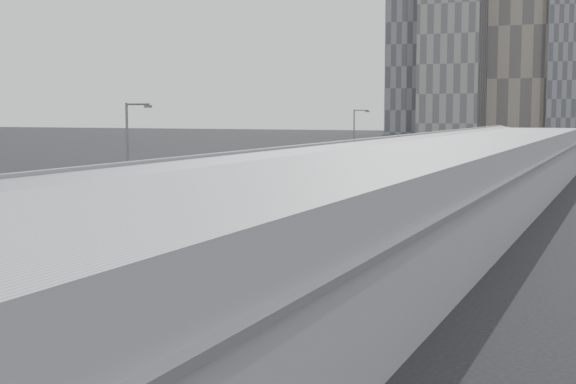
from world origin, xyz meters
The scene contains 19 objects.
sidewalk centered at (9.00, 55.00, 0.06)m, with size 10.00×170.00×0.12m, color gray.
lane_line centered at (-1.50, 55.00, 0.01)m, with size 0.12×160.00×0.02m, color gold.
depot centered at (12.99, 55.00, 3.51)m, with size 12.45×160.40×7.20m.
skyline centered at (-2.90, 324.16, 50.85)m, with size 145.00×64.00×120.00m.
bus_2 centered at (2.23, 32.65, 1.57)m, with size 3.11×12.80×3.71m.
bus_3 centered at (2.01, 48.74, 1.72)m, with size 3.89×14.07×4.06m.
bus_4 centered at (1.80, 60.60, 1.65)m, with size 3.22×13.48×3.91m.
bus_5 centered at (2.06, 76.41, 1.55)m, with size 3.72×12.72×3.66m.
bus_6 centered at (2.70, 91.86, 1.70)m, with size 4.05×13.96×4.02m.
bus_7 centered at (1.85, 103.23, 1.68)m, with size 3.03×13.64×3.98m.
bus_8 centered at (2.67, 116.98, 1.59)m, with size 3.43×12.99×3.76m.
bus_9 centered at (1.66, 133.59, 1.53)m, with size 3.42×12.56×3.63m.
tree_1 centered at (6.13, 28.31, 3.23)m, with size 1.34×1.34×3.97m.
tree_2 centered at (5.66, 54.91, 3.97)m, with size 2.28×2.28×5.13m.
tree_3 centered at (6.04, 76.74, 2.85)m, with size 1.52×1.52×3.64m.
street_lamp_near centered at (-4.59, 48.79, 5.65)m, with size 2.04×0.22×9.89m.
street_lamp_far centered at (-4.73, 97.01, 5.50)m, with size 2.04×0.22×9.60m.
shipping_container centered at (-4.67, 109.15, 1.26)m, with size 2.22×5.47×2.52m, color #14421F.
suv centered at (-3.17, 122.13, 0.79)m, with size 2.62×5.68×1.58m, color black.
Camera 1 is at (26.48, 3.52, 9.27)m, focal length 50.00 mm.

